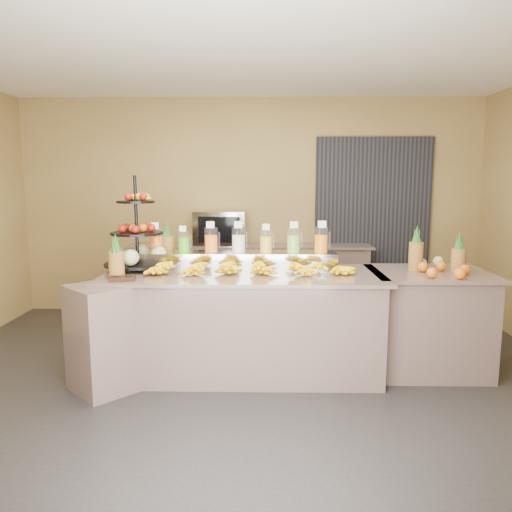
{
  "coord_description": "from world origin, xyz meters",
  "views": [
    {
      "loc": [
        0.19,
        -4.1,
        1.77
      ],
      "look_at": [
        0.11,
        0.3,
        1.09
      ],
      "focal_mm": 35.0,
      "sensor_mm": 36.0,
      "label": 1
    }
  ],
  "objects_px": {
    "fruit_stand": "(142,246)",
    "condiment_caddy": "(123,278)",
    "pitcher_tray": "(239,260)",
    "banana_heap": "(246,266)",
    "right_fruit_pile": "(438,264)",
    "oven_warmer": "(221,228)"
  },
  "relations": [
    {
      "from": "fruit_stand",
      "to": "pitcher_tray",
      "type": "bearing_deg",
      "value": -8.39
    },
    {
      "from": "banana_heap",
      "to": "right_fruit_pile",
      "type": "bearing_deg",
      "value": 2.41
    },
    {
      "from": "banana_heap",
      "to": "condiment_caddy",
      "type": "xyz_separation_m",
      "value": [
        -1.02,
        -0.3,
        -0.06
      ]
    },
    {
      "from": "pitcher_tray",
      "to": "oven_warmer",
      "type": "bearing_deg",
      "value": 100.76
    },
    {
      "from": "right_fruit_pile",
      "to": "oven_warmer",
      "type": "xyz_separation_m",
      "value": [
        -2.12,
        1.91,
        0.13
      ]
    },
    {
      "from": "banana_heap",
      "to": "condiment_caddy",
      "type": "distance_m",
      "value": 1.07
    },
    {
      "from": "pitcher_tray",
      "to": "fruit_stand",
      "type": "xyz_separation_m",
      "value": [
        -0.9,
        -0.09,
        0.15
      ]
    },
    {
      "from": "banana_heap",
      "to": "right_fruit_pile",
      "type": "relative_size",
      "value": 3.84
    },
    {
      "from": "oven_warmer",
      "to": "condiment_caddy",
      "type": "bearing_deg",
      "value": -102.5
    },
    {
      "from": "fruit_stand",
      "to": "oven_warmer",
      "type": "xyz_separation_m",
      "value": [
        0.59,
        1.76,
        -0.01
      ]
    },
    {
      "from": "fruit_stand",
      "to": "condiment_caddy",
      "type": "distance_m",
      "value": 0.57
    },
    {
      "from": "fruit_stand",
      "to": "condiment_caddy",
      "type": "height_order",
      "value": "fruit_stand"
    },
    {
      "from": "pitcher_tray",
      "to": "banana_heap",
      "type": "distance_m",
      "value": 0.32
    },
    {
      "from": "condiment_caddy",
      "to": "right_fruit_pile",
      "type": "xyz_separation_m",
      "value": [
        2.75,
        0.37,
        0.07
      ]
    },
    {
      "from": "fruit_stand",
      "to": "right_fruit_pile",
      "type": "relative_size",
      "value": 1.79
    },
    {
      "from": "right_fruit_pile",
      "to": "fruit_stand",
      "type": "bearing_deg",
      "value": 176.73
    },
    {
      "from": "pitcher_tray",
      "to": "condiment_caddy",
      "type": "relative_size",
      "value": 8.94
    },
    {
      "from": "fruit_stand",
      "to": "right_fruit_pile",
      "type": "height_order",
      "value": "fruit_stand"
    },
    {
      "from": "oven_warmer",
      "to": "pitcher_tray",
      "type": "bearing_deg",
      "value": -76.47
    },
    {
      "from": "pitcher_tray",
      "to": "condiment_caddy",
      "type": "xyz_separation_m",
      "value": [
        -0.94,
        -0.61,
        -0.06
      ]
    },
    {
      "from": "fruit_stand",
      "to": "right_fruit_pile",
      "type": "xyz_separation_m",
      "value": [
        2.71,
        -0.15,
        -0.14
      ]
    },
    {
      "from": "right_fruit_pile",
      "to": "oven_warmer",
      "type": "bearing_deg",
      "value": 138.03
    }
  ]
}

